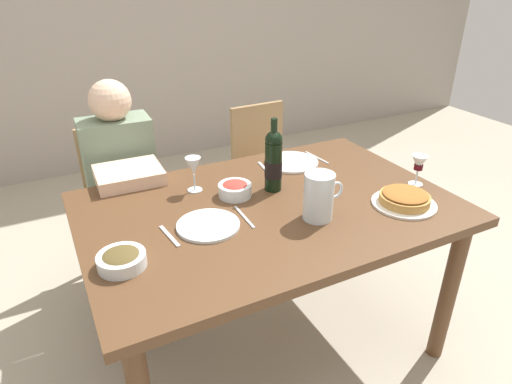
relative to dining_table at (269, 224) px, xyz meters
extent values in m
plane|color=#B2A893|center=(0.00, 0.00, -0.67)|extent=(8.00, 8.00, 0.00)
cube|color=brown|center=(0.00, 0.00, 0.07)|extent=(1.50, 1.00, 0.04)
cylinder|color=brown|center=(0.67, -0.42, -0.31)|extent=(0.07, 0.07, 0.72)
cylinder|color=brown|center=(-0.67, 0.42, -0.31)|extent=(0.07, 0.07, 0.72)
cylinder|color=brown|center=(0.67, 0.42, -0.31)|extent=(0.07, 0.07, 0.72)
cylinder|color=black|center=(0.08, 0.12, 0.20)|extent=(0.07, 0.07, 0.22)
sphere|color=black|center=(0.08, 0.12, 0.32)|extent=(0.07, 0.07, 0.07)
cylinder|color=black|center=(0.08, 0.12, 0.37)|extent=(0.03, 0.03, 0.08)
cylinder|color=black|center=(0.08, 0.12, 0.19)|extent=(0.08, 0.08, 0.08)
cylinder|color=silver|center=(0.11, -0.18, 0.19)|extent=(0.12, 0.12, 0.19)
cylinder|color=silver|center=(0.11, -0.18, 0.15)|extent=(0.11, 0.11, 0.11)
torus|color=silver|center=(0.19, -0.18, 0.20)|extent=(0.07, 0.01, 0.07)
cylinder|color=white|center=(0.49, -0.25, 0.10)|extent=(0.26, 0.26, 0.01)
cylinder|color=#C18E47|center=(0.49, -0.25, 0.12)|extent=(0.20, 0.20, 0.03)
ellipsoid|color=#9E6028|center=(0.49, -0.25, 0.14)|extent=(0.18, 0.18, 0.02)
cylinder|color=silver|center=(-0.09, 0.13, 0.12)|extent=(0.14, 0.14, 0.05)
ellipsoid|color=#B2382D|center=(-0.09, 0.13, 0.14)|extent=(0.12, 0.12, 0.04)
cylinder|color=silver|center=(-0.63, -0.15, 0.11)|extent=(0.16, 0.16, 0.05)
ellipsoid|color=brown|center=(-0.63, -0.15, 0.13)|extent=(0.13, 0.13, 0.03)
cylinder|color=silver|center=(0.67, -0.13, 0.09)|extent=(0.06, 0.06, 0.00)
cylinder|color=silver|center=(0.67, -0.13, 0.13)|extent=(0.01, 0.01, 0.07)
cone|color=silver|center=(0.67, -0.13, 0.20)|extent=(0.07, 0.07, 0.07)
cylinder|color=#470A14|center=(0.67, -0.13, 0.18)|extent=(0.04, 0.04, 0.02)
cylinder|color=silver|center=(-0.23, 0.26, 0.09)|extent=(0.06, 0.06, 0.00)
cylinder|color=silver|center=(-0.23, 0.26, 0.13)|extent=(0.01, 0.01, 0.07)
cone|color=silver|center=(-0.23, 0.26, 0.21)|extent=(0.07, 0.07, 0.08)
cylinder|color=silver|center=(-0.29, -0.05, 0.10)|extent=(0.24, 0.24, 0.01)
cylinder|color=white|center=(0.30, 0.32, 0.10)|extent=(0.26, 0.26, 0.01)
cube|color=silver|center=(-0.44, -0.05, 0.09)|extent=(0.03, 0.16, 0.00)
cube|color=silver|center=(-0.14, -0.05, 0.09)|extent=(0.02, 0.18, 0.00)
cube|color=silver|center=(0.45, 0.32, 0.09)|extent=(0.03, 0.18, 0.00)
cube|color=silver|center=(0.15, 0.32, 0.09)|extent=(0.04, 0.16, 0.00)
cube|color=#9E7A51|center=(-0.45, 0.80, -0.21)|extent=(0.41, 0.41, 0.02)
cube|color=#9E7A51|center=(-0.44, 0.99, 0.00)|extent=(0.36, 0.04, 0.40)
cylinder|color=#9E7A51|center=(-0.63, 0.64, -0.44)|extent=(0.04, 0.04, 0.45)
cylinder|color=#9E7A51|center=(-0.29, 0.63, -0.44)|extent=(0.04, 0.04, 0.45)
cylinder|color=#9E7A51|center=(-0.61, 0.98, -0.44)|extent=(0.04, 0.04, 0.45)
cylinder|color=#9E7A51|center=(-0.27, 0.97, -0.44)|extent=(0.04, 0.04, 0.45)
cube|color=gray|center=(-0.45, 0.76, 0.05)|extent=(0.35, 0.21, 0.50)
sphere|color=beige|center=(-0.45, 0.76, 0.39)|extent=(0.20, 0.20, 0.20)
cube|color=#33333D|center=(-0.46, 0.57, -0.20)|extent=(0.32, 0.39, 0.14)
cube|color=#33333D|center=(-0.46, 0.42, -0.47)|extent=(0.28, 0.13, 0.40)
cube|color=beige|center=(-0.46, 0.48, 0.12)|extent=(0.30, 0.25, 0.06)
cube|color=#9E7A51|center=(0.45, 0.79, -0.21)|extent=(0.41, 0.41, 0.02)
cube|color=#9E7A51|center=(0.44, 0.98, 0.00)|extent=(0.36, 0.04, 0.40)
cylinder|color=#9E7A51|center=(0.29, 0.61, -0.44)|extent=(0.04, 0.04, 0.45)
cylinder|color=#9E7A51|center=(0.63, 0.63, -0.44)|extent=(0.04, 0.04, 0.45)
cylinder|color=#9E7A51|center=(0.27, 0.95, -0.44)|extent=(0.04, 0.04, 0.45)
cylinder|color=#9E7A51|center=(0.61, 0.97, -0.44)|extent=(0.04, 0.04, 0.45)
camera|label=1|loc=(-0.77, -1.40, 0.97)|focal=31.25mm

